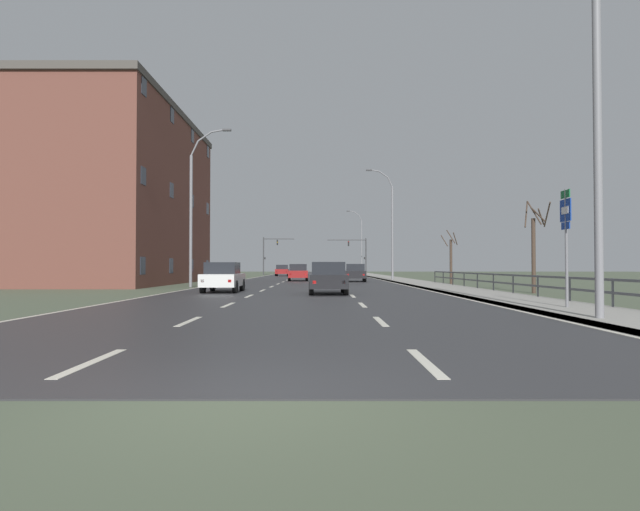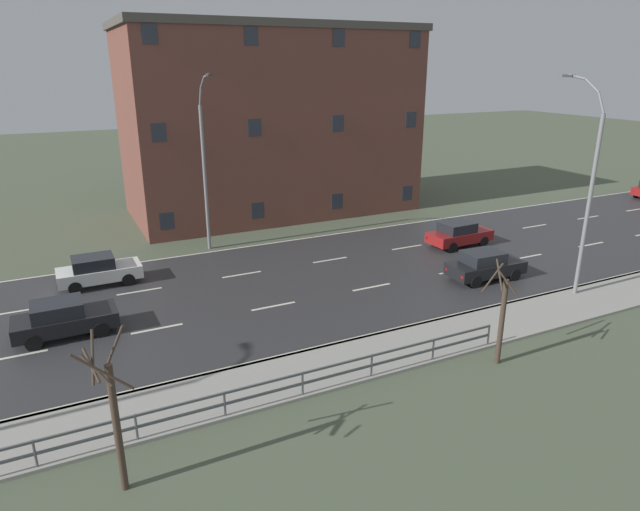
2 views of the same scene
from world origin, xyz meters
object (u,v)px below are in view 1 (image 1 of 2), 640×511
Objects in this scene: street_lamp_foreground at (595,95)px; car_near_right at (358,273)px; car_near_left at (285,270)px; brick_building at (122,198)px; traffic_signal_left at (272,250)px; street_lamp_left_bank at (196,210)px; traffic_signal_right at (360,250)px; street_lamp_distant at (363,243)px; car_distant at (226,277)px; car_far_left at (330,278)px; car_far_right at (300,272)px; highway_sign at (569,233)px; street_lamp_midground at (393,226)px.

car_near_right is at bearing 96.07° from street_lamp_foreground.
brick_building reaches higher than car_near_left.
street_lamp_left_bank is at bearing -90.48° from traffic_signal_left.
car_near_right is (-2.74, -33.85, -3.01)m from traffic_signal_right.
street_lamp_distant is (-0.04, 71.42, -0.42)m from street_lamp_foreground.
car_near_left is at bearing 85.39° from street_lamp_left_bank.
car_distant is 5.77m from car_far_left.
street_lamp_foreground is 36.46m from brick_building.
street_lamp_foreground is 14.99m from car_far_left.
car_far_right is at bearing 81.19° from car_distant.
street_lamp_distant is 2.52× the size of car_near_left.
car_distant is at bearing -101.59° from street_lamp_distant.
traffic_signal_left is 1.42× the size of car_distant.
car_near_left is at bearing 109.93° from car_near_right.
car_far_left is (8.66, -8.63, -4.28)m from street_lamp_left_bank.
car_near_left is 0.99× the size of car_far_right.
street_lamp_foreground is 26.10m from street_lamp_left_bank.
street_lamp_left_bank is at bearing 114.80° from car_distant.
highway_sign is 33.70m from car_far_right.
traffic_signal_left reaches higher than car_far_right.
car_near_right is at bearing -72.48° from traffic_signal_left.
car_near_left is at bearing 89.63° from car_distant.
car_far_right and car_far_left have the same top height.
car_far_left is 23.52m from brick_building.
traffic_signal_right is (-0.74, -4.44, -1.27)m from street_lamp_distant.
traffic_signal_left reaches higher than car_distant.
brick_building is (-7.69, 7.17, 1.73)m from street_lamp_left_bank.
car_far_left is at bearing -19.46° from car_distant.
traffic_signal_left is at bearing 89.52° from street_lamp_left_bank.
street_lamp_midground is 2.50× the size of car_near_right.
highway_sign is at bearing -78.11° from car_near_left.
street_lamp_midground is 2.54× the size of car_distant.
street_lamp_foreground is 36.94m from car_far_right.
brick_building reaches higher than street_lamp_distant.
street_lamp_foreground is 2.68× the size of car_near_right.
highway_sign is 0.64× the size of traffic_signal_left.
street_lamp_midground reaches higher than car_far_left.
street_lamp_left_bank is 38.23m from car_near_left.
traffic_signal_right is at bearing 83.68° from car_far_left.
traffic_signal_left reaches higher than traffic_signal_right.
car_distant is at bearing 128.55° from street_lamp_foreground.
street_lamp_midground reaches higher than car_near_right.
street_lamp_distant is 38.68m from car_near_right.
car_near_left is at bearing 95.29° from car_far_right.
highway_sign reaches higher than car_far_right.
brick_building reaches higher than traffic_signal_right.
car_far_right is at bearing 26.69° from brick_building.
traffic_signal_right is at bearing -3.99° from traffic_signal_left.
car_near_right is 20.51m from car_far_left.
car_far_right is 1.01× the size of car_far_left.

